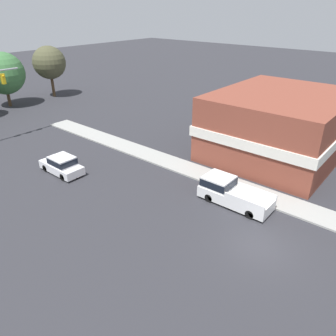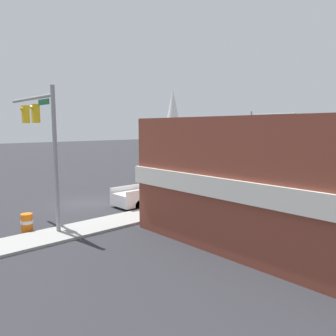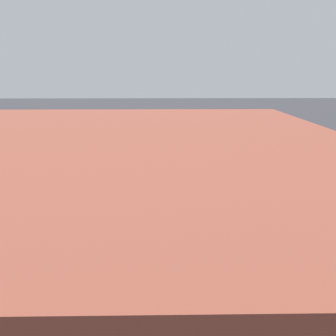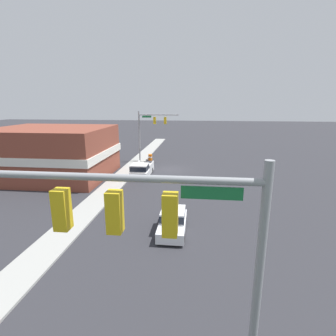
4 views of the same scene
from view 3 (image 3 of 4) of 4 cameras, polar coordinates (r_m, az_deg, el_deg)
ground_plane at (r=25.28m, az=-16.64°, el=-5.67°), size 200.00×200.00×0.00m
pickup_truck_parked at (r=21.14m, az=-8.45°, el=-6.15°), size 2.06×5.47×1.85m
corner_brick_building at (r=10.22m, az=-10.87°, el=-13.66°), size 13.76×11.45×6.11m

